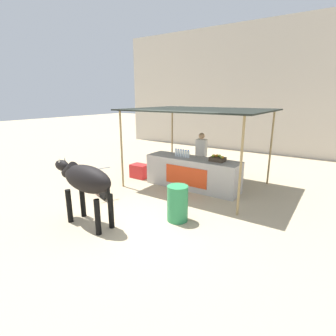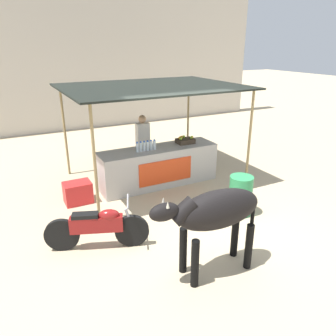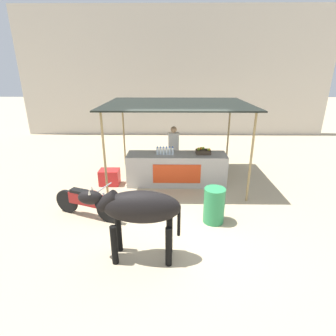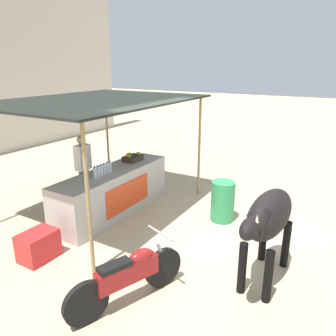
{
  "view_description": "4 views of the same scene",
  "coord_description": "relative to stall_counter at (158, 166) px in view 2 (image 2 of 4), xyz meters",
  "views": [
    {
      "loc": [
        3.77,
        -4.76,
        2.79
      ],
      "look_at": [
        -0.09,
        0.97,
        0.91
      ],
      "focal_mm": 28.0,
      "sensor_mm": 36.0,
      "label": 1
    },
    {
      "loc": [
        -3.35,
        -4.76,
        3.4
      ],
      "look_at": [
        -0.42,
        0.87,
        0.96
      ],
      "focal_mm": 35.0,
      "sensor_mm": 36.0,
      "label": 2
    },
    {
      "loc": [
        -0.16,
        -5.34,
        3.34
      ],
      "look_at": [
        -0.24,
        0.88,
        1.01
      ],
      "focal_mm": 28.0,
      "sensor_mm": 36.0,
      "label": 3
    },
    {
      "loc": [
        -5.09,
        -2.19,
        3.12
      ],
      "look_at": [
        0.45,
        1.09,
        1.07
      ],
      "focal_mm": 35.0,
      "sensor_mm": 36.0,
      "label": 4
    }
  ],
  "objects": [
    {
      "name": "cow",
      "position": [
        -0.75,
        -3.46,
        0.55
      ],
      "size": [
        1.83,
        0.56,
        1.44
      ],
      "color": "black",
      "rests_on": "ground"
    },
    {
      "name": "ground_plane",
      "position": [
        0.0,
        -2.2,
        -0.48
      ],
      "size": [
        60.0,
        60.0,
        0.0
      ],
      "primitive_type": "plane",
      "color": "tan"
    },
    {
      "name": "motorcycle_parked",
      "position": [
        -2.15,
        -2.04,
        -0.05
      ],
      "size": [
        1.71,
        0.82,
        0.9
      ],
      "color": "black",
      "rests_on": "ground"
    },
    {
      "name": "cooler_box",
      "position": [
        -2.07,
        -0.1,
        -0.24
      ],
      "size": [
        0.6,
        0.44,
        0.48
      ],
      "primitive_type": "cube",
      "color": "red",
      "rests_on": "ground"
    },
    {
      "name": "fruit_crate",
      "position": [
        0.8,
        0.06,
        0.55
      ],
      "size": [
        0.44,
        0.32,
        0.18
      ],
      "color": "#3F3326",
      "rests_on": "stall_counter"
    },
    {
      "name": "water_bottle_row",
      "position": [
        -0.35,
        -0.05,
        0.59
      ],
      "size": [
        0.52,
        0.07,
        0.25
      ],
      "color": "silver",
      "rests_on": "stall_counter"
    },
    {
      "name": "stall_counter",
      "position": [
        0.0,
        0.0,
        0.0
      ],
      "size": [
        3.0,
        0.82,
        0.96
      ],
      "color": "#B2ADA8",
      "rests_on": "ground"
    },
    {
      "name": "stall_awning",
      "position": [
        0.0,
        0.3,
        1.86
      ],
      "size": [
        4.2,
        3.2,
        2.44
      ],
      "color": "black",
      "rests_on": "ground"
    },
    {
      "name": "building_wall_far",
      "position": [
        0.0,
        6.86,
        2.66
      ],
      "size": [
        16.0,
        0.5,
        6.28
      ],
      "primitive_type": "cube",
      "color": "beige",
      "rests_on": "ground"
    },
    {
      "name": "vendor_behind_counter",
      "position": [
        -0.09,
        0.75,
        0.37
      ],
      "size": [
        0.34,
        0.22,
        1.65
      ],
      "color": "#383842",
      "rests_on": "ground"
    },
    {
      "name": "water_barrel",
      "position": [
        0.83,
        -2.19,
        -0.06
      ],
      "size": [
        0.48,
        0.48,
        0.84
      ],
      "primitive_type": "cylinder",
      "color": "#2D8C51",
      "rests_on": "ground"
    }
  ]
}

